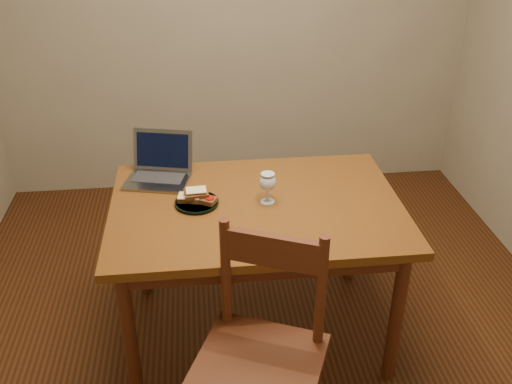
{
  "coord_description": "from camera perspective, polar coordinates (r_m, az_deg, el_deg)",
  "views": [
    {
      "loc": [
        -0.26,
        -2.17,
        2.04
      ],
      "look_at": [
        -0.02,
        0.01,
        0.8
      ],
      "focal_mm": 40.0,
      "sensor_mm": 36.0,
      "label": 1
    }
  ],
  "objects": [
    {
      "name": "back_wall",
      "position": [
        3.86,
        -2.43,
        18.43
      ],
      "size": [
        3.2,
        0.02,
        2.6
      ],
      "primitive_type": "cube",
      "color": "gray",
      "rests_on": "floor"
    },
    {
      "name": "table",
      "position": [
        2.59,
        0.04,
        -2.84
      ],
      "size": [
        1.3,
        0.9,
        0.74
      ],
      "color": "#43200B",
      "rests_on": "floor"
    },
    {
      "name": "laptop",
      "position": [
        2.79,
        -9.6,
        2.56
      ],
      "size": [
        0.35,
        0.33,
        0.21
      ],
      "rotation": [
        0.0,
        0.0,
        -0.24
      ],
      "color": "slate",
      "rests_on": "table"
    },
    {
      "name": "plate",
      "position": [
        2.55,
        -5.93,
        -1.08
      ],
      "size": [
        0.2,
        0.2,
        0.02
      ],
      "primitive_type": "cylinder",
      "color": "black",
      "rests_on": "table"
    },
    {
      "name": "floor",
      "position": [
        3.0,
        0.43,
        -13.65
      ],
      "size": [
        3.2,
        3.2,
        0.02
      ],
      "primitive_type": "cube",
      "color": "black",
      "rests_on": "ground"
    },
    {
      "name": "chair",
      "position": [
        2.15,
        0.49,
        -15.36
      ],
      "size": [
        0.58,
        0.57,
        0.48
      ],
      "rotation": [
        0.0,
        0.0,
        -0.41
      ],
      "color": "#441E0E",
      "rests_on": "floor"
    },
    {
      "name": "sandwich_top",
      "position": [
        2.53,
        -5.99,
        -0.12
      ],
      "size": [
        0.11,
        0.07,
        0.03
      ],
      "primitive_type": null,
      "rotation": [
        0.0,
        0.0,
        0.14
      ],
      "color": "#381E0C",
      "rests_on": "plate"
    },
    {
      "name": "sandwich_cheese",
      "position": [
        2.55,
        -6.7,
        -0.55
      ],
      "size": [
        0.11,
        0.08,
        0.03
      ],
      "primitive_type": null,
      "rotation": [
        0.0,
        0.0,
        -0.2
      ],
      "color": "#381E0C",
      "rests_on": "plate"
    },
    {
      "name": "milk_glass",
      "position": [
        2.52,
        1.17,
        0.41
      ],
      "size": [
        0.08,
        0.08,
        0.15
      ],
      "primitive_type": null,
      "color": "white",
      "rests_on": "table"
    },
    {
      "name": "sandwich_tomato",
      "position": [
        2.53,
        -5.11,
        -0.68
      ],
      "size": [
        0.12,
        0.1,
        0.03
      ],
      "primitive_type": null,
      "rotation": [
        0.0,
        0.0,
        -0.53
      ],
      "color": "#381E0C",
      "rests_on": "plate"
    }
  ]
}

